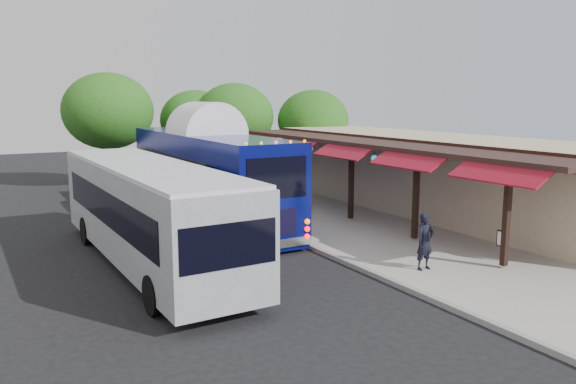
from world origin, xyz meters
TOP-DOWN VIEW (x-y plane):
  - ground at (0.00, 0.00)m, footprint 90.00×90.00m
  - sidewalk at (5.00, 4.00)m, footprint 10.00×40.00m
  - curb at (0.05, 4.00)m, footprint 0.20×40.00m
  - station_shelter at (8.38, 4.00)m, footprint 8.15×20.00m
  - coach_bus at (-1.45, 7.29)m, footprint 2.80×12.90m
  - city_bus at (-5.46, 2.25)m, footprint 2.93×12.27m
  - ped_a at (1.54, -2.90)m, footprint 0.66×0.45m
  - ped_b at (1.23, 7.05)m, footprint 0.93×0.85m
  - ped_c at (1.61, 11.09)m, footprint 1.23×0.72m
  - ped_d at (3.40, 14.00)m, footprint 1.08×0.72m
  - sign_board at (4.34, -3.46)m, footprint 0.07×0.45m
  - tree_left at (2.61, 19.42)m, footprint 4.57×4.57m
  - tree_mid at (4.39, 17.29)m, footprint 4.89×4.89m
  - tree_right at (9.17, 15.64)m, footprint 4.58×4.58m
  - tree_far at (-2.91, 19.35)m, footprint 5.34×5.34m

SIDE VIEW (x-z plane):
  - ground at x=0.00m, z-range 0.00..0.00m
  - sidewalk at x=5.00m, z-range 0.00..0.15m
  - curb at x=0.05m, z-range -0.01..0.15m
  - sign_board at x=4.34m, z-range 0.33..1.32m
  - ped_b at x=1.23m, z-range 0.15..1.71m
  - ped_d at x=3.40m, z-range 0.15..1.71m
  - ped_a at x=1.54m, z-range 0.15..1.89m
  - ped_c at x=1.61m, z-range 0.15..2.12m
  - city_bus at x=-5.46m, z-range 0.17..3.46m
  - station_shelter at x=8.38m, z-range 0.05..3.65m
  - coach_bus at x=-1.45m, z-range 0.15..4.26m
  - tree_left at x=2.61m, z-range 0.97..6.83m
  - tree_right at x=9.17m, z-range 0.97..6.83m
  - tree_mid at x=4.39m, z-range 1.04..7.31m
  - tree_far at x=-2.91m, z-range 1.14..7.98m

